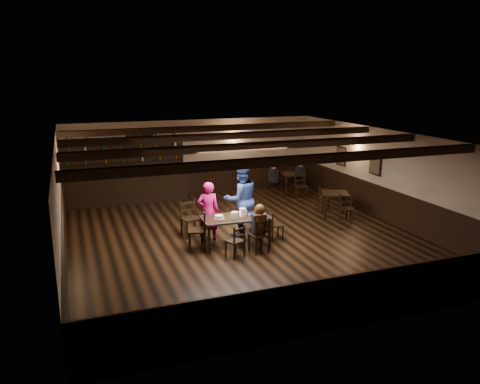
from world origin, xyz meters
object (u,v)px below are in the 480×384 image
object	(u,v)px
dining_table	(236,220)
man_blue	(241,199)
chair_near_right	(261,233)
cake	(219,217)
bar_counter	(125,181)
chair_near_left	(237,239)
woman_pink	(208,211)

from	to	relation	value
dining_table	man_blue	distance (m)	0.86
man_blue	chair_near_right	bearing A→B (deg)	84.74
cake	bar_counter	distance (m)	5.45
chair_near_left	chair_near_right	distance (m)	0.64
chair_near_right	woman_pink	xyz separation A→B (m)	(-0.91, 1.36, 0.26)
chair_near_right	woman_pink	size ratio (longest dim) A/B	0.57
dining_table	man_blue	bearing A→B (deg)	59.72
chair_near_right	man_blue	world-z (taller)	man_blue
dining_table	bar_counter	bearing A→B (deg)	111.74
dining_table	cake	world-z (taller)	cake
bar_counter	woman_pink	bearing A→B (deg)	-71.35
dining_table	bar_counter	distance (m)	5.62
dining_table	cake	xyz separation A→B (m)	(-0.43, 0.03, 0.11)
dining_table	chair_near_left	xyz separation A→B (m)	(-0.26, -0.81, -0.21)
dining_table	cake	size ratio (longest dim) A/B	6.62
woman_pink	man_blue	xyz separation A→B (m)	(0.93, 0.06, 0.21)
chair_near_left	man_blue	world-z (taller)	man_blue
chair_near_left	cake	world-z (taller)	cake
chair_near_right	man_blue	size ratio (longest dim) A/B	0.45
woman_pink	cake	world-z (taller)	woman_pink
cake	chair_near_left	bearing A→B (deg)	-78.58
chair_near_left	woman_pink	bearing A→B (deg)	100.83
dining_table	chair_near_left	world-z (taller)	chair_near_left
chair_near_left	cake	xyz separation A→B (m)	(-0.17, 0.84, 0.32)
woman_pink	man_blue	bearing A→B (deg)	-168.47
woman_pink	dining_table	bearing A→B (deg)	137.88
dining_table	cake	bearing A→B (deg)	176.31
woman_pink	bar_counter	xyz separation A→B (m)	(-1.55, 4.59, -0.06)
cake	man_blue	bearing A→B (deg)	38.68
bar_counter	chair_near_right	bearing A→B (deg)	-67.52
chair_near_left	man_blue	bearing A→B (deg)	66.26
woman_pink	cake	xyz separation A→B (m)	(0.11, -0.60, 0.01)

